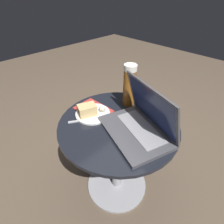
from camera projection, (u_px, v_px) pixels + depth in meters
name	position (u px, v px, depth m)	size (l,w,h in m)	color
ground_plane	(117.00, 184.00, 1.20)	(6.00, 6.00, 0.00)	brown
table	(118.00, 146.00, 0.98)	(0.60, 0.60, 0.55)	#9E9EA3
napkin	(93.00, 109.00, 0.96)	(0.20, 0.15, 0.00)	#B7332D
laptop	(140.00, 124.00, 0.79)	(0.39, 0.33, 0.24)	#47474C
beer_glass	(129.00, 85.00, 0.94)	(0.07, 0.07, 0.23)	brown
snack_plate	(91.00, 111.00, 0.91)	(0.18, 0.18, 0.06)	silver
fork	(87.00, 120.00, 0.89)	(0.10, 0.15, 0.00)	#B2B2B7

